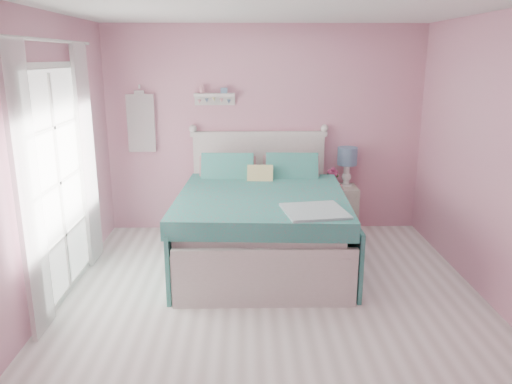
{
  "coord_description": "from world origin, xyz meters",
  "views": [
    {
      "loc": [
        -0.24,
        -4.08,
        2.2
      ],
      "look_at": [
        -0.13,
        1.2,
        0.77
      ],
      "focal_mm": 35.0,
      "sensor_mm": 36.0,
      "label": 1
    }
  ],
  "objects_px": {
    "bed": "(261,224)",
    "vase": "(333,181)",
    "table_lamp": "(347,159)",
    "teacup": "(339,187)",
    "nightstand": "(339,209)"
  },
  "relations": [
    {
      "from": "bed",
      "to": "vase",
      "type": "distance_m",
      "value": 1.34
    },
    {
      "from": "vase",
      "to": "teacup",
      "type": "distance_m",
      "value": 0.2
    },
    {
      "from": "table_lamp",
      "to": "vase",
      "type": "relative_size",
      "value": 3.57
    },
    {
      "from": "nightstand",
      "to": "vase",
      "type": "relative_size",
      "value": 4.39
    },
    {
      "from": "bed",
      "to": "vase",
      "type": "height_order",
      "value": "bed"
    },
    {
      "from": "bed",
      "to": "table_lamp",
      "type": "bearing_deg",
      "value": 43.26
    },
    {
      "from": "nightstand",
      "to": "table_lamp",
      "type": "bearing_deg",
      "value": 37.02
    },
    {
      "from": "bed",
      "to": "teacup",
      "type": "distance_m",
      "value": 1.24
    },
    {
      "from": "table_lamp",
      "to": "vase",
      "type": "xyz_separation_m",
      "value": [
        -0.18,
        -0.03,
        -0.28
      ]
    },
    {
      "from": "bed",
      "to": "table_lamp",
      "type": "relative_size",
      "value": 4.57
    },
    {
      "from": "table_lamp",
      "to": "vase",
      "type": "height_order",
      "value": "table_lamp"
    },
    {
      "from": "vase",
      "to": "teacup",
      "type": "xyz_separation_m",
      "value": [
        0.05,
        -0.19,
        -0.03
      ]
    },
    {
      "from": "nightstand",
      "to": "teacup",
      "type": "bearing_deg",
      "value": -107.08
    },
    {
      "from": "table_lamp",
      "to": "nightstand",
      "type": "bearing_deg",
      "value": -142.98
    },
    {
      "from": "nightstand",
      "to": "teacup",
      "type": "xyz_separation_m",
      "value": [
        -0.05,
        -0.16,
        0.34
      ]
    }
  ]
}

